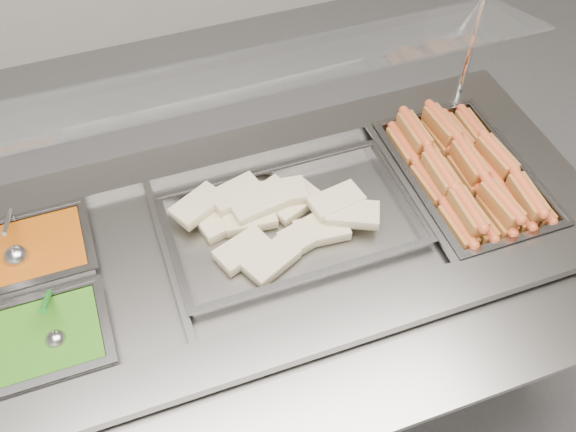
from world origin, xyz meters
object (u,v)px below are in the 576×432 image
object	(u,v)px
pan_wraps	(291,226)
ladle	(16,255)
pan_hotdogs	(463,181)
sneeze_guard	(241,76)
steam_counter	(274,310)
serving_spoon	(55,333)

from	to	relation	value
pan_wraps	ladle	bearing A→B (deg)	169.61
pan_hotdogs	pan_wraps	size ratio (longest dim) A/B	0.81
sneeze_guard	steam_counter	bearing A→B (deg)	-90.44
pan_wraps	sneeze_guard	bearing A→B (deg)	104.90
pan_hotdogs	pan_wraps	bearing A→B (deg)	179.55
ladle	serving_spoon	distance (m)	0.26
steam_counter	pan_wraps	world-z (taller)	pan_wraps
steam_counter	pan_wraps	xyz separation A→B (m)	(0.05, -0.00, 0.38)
sneeze_guard	serving_spoon	xyz separation A→B (m)	(-0.55, -0.32, -0.32)
sneeze_guard	ladle	distance (m)	0.69
pan_hotdogs	serving_spoon	world-z (taller)	serving_spoon
serving_spoon	pan_hotdogs	bearing A→B (deg)	6.45
steam_counter	pan_hotdogs	distance (m)	0.66
sneeze_guard	pan_wraps	bearing A→B (deg)	-75.10
steam_counter	serving_spoon	distance (m)	0.70
pan_wraps	pan_hotdogs	bearing A→B (deg)	-0.45
steam_counter	pan_hotdogs	bearing A→B (deg)	-0.45
steam_counter	pan_hotdogs	xyz separation A→B (m)	(0.56, -0.00, 0.36)
ladle	serving_spoon	xyz separation A→B (m)	(0.06, -0.25, 0.00)
steam_counter	ladle	world-z (taller)	ladle
pan_wraps	steam_counter	bearing A→B (deg)	179.55
pan_hotdogs	ladle	size ratio (longest dim) A/B	2.79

